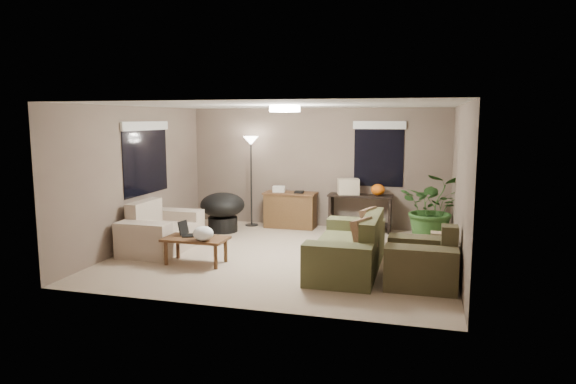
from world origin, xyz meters
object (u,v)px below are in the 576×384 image
(coffee_table, at_px, (196,241))
(console_table, at_px, (360,210))
(papasan_chair, at_px, (223,209))
(loveseat, at_px, (160,233))
(main_sofa, at_px, (350,250))
(cat_scratching_post, at_px, (437,250))
(floor_lamp, at_px, (251,151))
(desk, at_px, (290,210))
(armchair, at_px, (422,263))
(houseplant, at_px, (433,216))

(coffee_table, distance_m, console_table, 3.78)
(console_table, distance_m, papasan_chair, 2.80)
(loveseat, xyz_separation_m, papasan_chair, (0.51, 1.62, 0.17))
(main_sofa, xyz_separation_m, loveseat, (-3.40, 0.30, 0.00))
(coffee_table, xyz_separation_m, cat_scratching_post, (3.69, 1.03, -0.14))
(floor_lamp, distance_m, cat_scratching_post, 4.50)
(loveseat, height_order, coffee_table, loveseat)
(loveseat, relative_size, desk, 1.45)
(console_table, height_order, cat_scratching_post, console_table)
(main_sofa, distance_m, coffee_table, 2.43)
(armchair, height_order, coffee_table, armchair)
(loveseat, bearing_deg, armchair, -9.95)
(armchair, height_order, console_table, armchair)
(main_sofa, xyz_separation_m, houseplant, (1.22, 2.04, 0.22))
(armchair, relative_size, floor_lamp, 0.52)
(main_sofa, relative_size, floor_lamp, 1.15)
(main_sofa, bearing_deg, houseplant, 59.11)
(desk, bearing_deg, armchair, -48.97)
(loveseat, bearing_deg, console_table, 36.97)
(coffee_table, relative_size, console_table, 0.77)
(armchair, distance_m, floor_lamp, 4.93)
(loveseat, distance_m, houseplant, 4.94)
(floor_lamp, relative_size, cat_scratching_post, 3.82)
(armchair, relative_size, coffee_table, 1.00)
(houseplant, relative_size, cat_scratching_post, 2.62)
(armchair, bearing_deg, floor_lamp, 139.03)
(main_sofa, xyz_separation_m, coffee_table, (-2.40, -0.36, 0.06))
(papasan_chair, bearing_deg, desk, 30.92)
(armchair, relative_size, houseplant, 0.76)
(coffee_table, bearing_deg, floor_lamp, 92.18)
(console_table, distance_m, floor_lamp, 2.59)
(armchair, bearing_deg, main_sofa, 155.85)
(main_sofa, distance_m, armchair, 1.17)
(loveseat, height_order, console_table, loveseat)
(loveseat, xyz_separation_m, houseplant, (4.62, 1.74, 0.21))
(loveseat, relative_size, console_table, 1.23)
(main_sofa, height_order, papasan_chair, main_sofa)
(main_sofa, height_order, houseplant, houseplant)
(loveseat, bearing_deg, houseplant, 20.65)
(desk, height_order, houseplant, houseplant)
(main_sofa, relative_size, cat_scratching_post, 4.40)
(desk, xyz_separation_m, floor_lamp, (-0.86, -0.02, 1.22))
(console_table, xyz_separation_m, houseplant, (1.42, -0.66, 0.07))
(desk, relative_size, houseplant, 0.84)
(papasan_chair, xyz_separation_m, houseplant, (4.11, 0.12, 0.05))
(papasan_chair, bearing_deg, main_sofa, -33.63)
(coffee_table, height_order, papasan_chair, papasan_chair)
(desk, height_order, console_table, same)
(loveseat, relative_size, houseplant, 1.22)
(desk, distance_m, console_table, 1.46)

